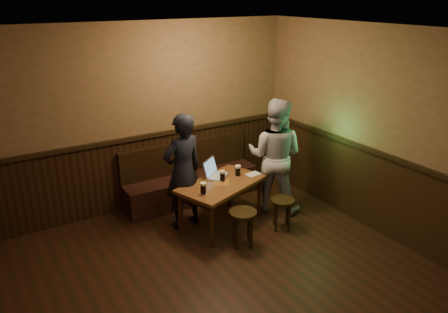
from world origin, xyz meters
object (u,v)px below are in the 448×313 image
at_px(pint_right, 238,171).
at_px(person_grey, 275,156).
at_px(stool_left, 243,218).
at_px(stool_right, 282,205).
at_px(pint_mid, 222,176).
at_px(laptop, 215,172).
at_px(bench, 190,182).
at_px(pint_left, 203,188).
at_px(person_suit, 183,171).
at_px(pub_table, 221,188).

distance_m(pint_right, person_grey, 0.63).
xyz_separation_m(stool_left, pint_right, (0.37, 0.69, 0.35)).
bearing_deg(stool_right, stool_left, -174.06).
bearing_deg(person_grey, pint_mid, 49.54).
height_order(stool_left, laptop, laptop).
height_order(bench, stool_left, bench).
xyz_separation_m(bench, laptop, (0.03, -0.71, 0.42)).
bearing_deg(pint_left, laptop, 45.56).
bearing_deg(person_suit, pint_mid, 146.46).
relative_size(stool_left, pint_left, 3.02).
relative_size(stool_left, person_suit, 0.30).
bearing_deg(stool_left, pub_table, 86.02).
distance_m(stool_left, pint_left, 0.65).
distance_m(stool_right, person_suit, 1.47).
bearing_deg(pint_mid, laptop, 91.84).
bearing_deg(pint_mid, person_grey, -1.69).
height_order(stool_left, person_grey, person_grey).
bearing_deg(person_suit, pint_left, 89.66).
height_order(stool_right, pint_left, pint_left).
bearing_deg(stool_right, pint_left, 161.97).
height_order(stool_left, pint_mid, pint_mid).
xyz_separation_m(pub_table, stool_right, (0.68, -0.54, -0.21)).
bearing_deg(bench, pint_right, -69.62).
xyz_separation_m(stool_left, person_suit, (-0.41, 0.89, 0.44)).
distance_m(pint_left, laptop, 0.61).
xyz_separation_m(stool_right, person_suit, (-1.13, 0.82, 0.47)).
bearing_deg(person_grey, person_suit, 40.34).
xyz_separation_m(pint_mid, pint_right, (0.29, 0.04, 0.00)).
height_order(stool_right, pint_mid, pint_mid).
xyz_separation_m(stool_right, pint_mid, (-0.63, 0.58, 0.38)).
height_order(stool_right, person_grey, person_grey).
xyz_separation_m(pint_left, laptop, (0.43, 0.44, -0.02)).
xyz_separation_m(stool_left, stool_right, (0.72, 0.07, -0.03)).
distance_m(stool_left, pint_mid, 0.74).
bearing_deg(laptop, pub_table, -134.25).
bearing_deg(pub_table, pint_right, -6.48).
bearing_deg(laptop, pint_left, -170.64).
bearing_deg(laptop, pint_mid, -124.35).
xyz_separation_m(bench, stool_left, (-0.04, -1.57, 0.09)).
bearing_deg(person_suit, pint_right, 157.91).
xyz_separation_m(pint_mid, laptop, (-0.01, 0.21, -0.01)).
relative_size(stool_right, pint_right, 2.72).
bearing_deg(person_suit, bench, -131.22).
xyz_separation_m(stool_right, laptop, (-0.64, 0.78, 0.36)).
relative_size(pint_left, pint_right, 0.99).
relative_size(stool_left, laptop, 1.08).
bearing_deg(pint_mid, person_suit, 153.92).
height_order(bench, person_suit, person_suit).
bearing_deg(stool_left, person_grey, 32.40).
distance_m(pub_table, pint_right, 0.38).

